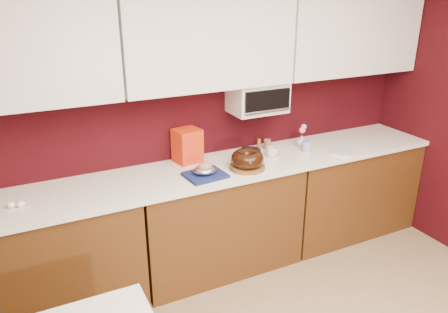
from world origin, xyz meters
TOP-DOWN VIEW (x-y plane):
  - wall_back at (0.00, 2.25)m, footprint 4.00×0.02m
  - base_cabinet_left at (-1.33, 1.94)m, footprint 1.31×0.58m
  - base_cabinet_center at (0.00, 1.94)m, footprint 1.31×0.58m
  - base_cabinet_right at (1.33, 1.94)m, footprint 1.31×0.58m
  - countertop at (0.00, 1.94)m, footprint 4.00×0.62m
  - upper_cabinet_left at (-1.33, 2.08)m, footprint 1.31×0.33m
  - upper_cabinet_center at (0.00, 2.08)m, footprint 1.31×0.33m
  - upper_cabinet_right at (1.33, 2.08)m, footprint 1.31×0.33m
  - toaster_oven at (0.45, 2.10)m, footprint 0.45×0.30m
  - toaster_oven_door at (0.45, 1.94)m, footprint 0.40×0.02m
  - toaster_oven_handle at (0.45, 1.93)m, footprint 0.42×0.02m
  - cake_base at (0.20, 1.81)m, footprint 0.36×0.36m
  - bundt_cake at (0.20, 1.81)m, footprint 0.33×0.33m
  - navy_towel at (-0.15, 1.81)m, footprint 0.31×0.27m
  - foil_ham_nest at (-0.15, 1.81)m, footprint 0.20×0.17m
  - roasted_ham at (-0.15, 1.81)m, footprint 0.13×0.11m
  - pandoro_box at (-0.16, 2.15)m, footprint 0.23×0.21m
  - dark_pan at (0.39, 2.09)m, footprint 0.22×0.22m
  - coffee_mug at (0.51, 1.94)m, footprint 0.12×0.12m
  - blue_jar at (0.84, 1.92)m, footprint 0.09×0.09m
  - flower_vase at (0.88, 2.04)m, footprint 0.09×0.09m
  - flower_pink at (0.88, 2.04)m, footprint 0.05×0.05m
  - flower_blue at (0.91, 2.06)m, footprint 0.05×0.05m
  - china_plate at (1.10, 1.76)m, footprint 0.24×0.24m
  - amber_bottle at (0.50, 2.14)m, footprint 0.04×0.04m
  - paper_cup at (0.57, 2.11)m, footprint 0.06×0.06m
  - egg_left at (-1.46, 1.91)m, footprint 0.06×0.05m
  - egg_right at (-1.41, 1.89)m, footprint 0.06×0.05m

SIDE VIEW (x-z plane):
  - base_cabinet_left at x=-1.33m, z-range 0.00..0.86m
  - base_cabinet_center at x=0.00m, z-range 0.00..0.86m
  - base_cabinet_right at x=1.33m, z-range 0.00..0.86m
  - countertop at x=0.00m, z-range 0.86..0.90m
  - china_plate at x=1.10m, z-range 0.90..0.91m
  - navy_towel at x=-0.15m, z-range 0.90..0.92m
  - cake_base at x=0.20m, z-range 0.90..0.93m
  - dark_pan at x=0.39m, z-range 0.90..0.93m
  - egg_left at x=-1.46m, z-range 0.90..0.94m
  - egg_right at x=-1.41m, z-range 0.90..0.94m
  - paper_cup at x=0.57m, z-range 0.90..0.99m
  - blue_jar at x=0.84m, z-range 0.90..0.99m
  - amber_bottle at x=0.50m, z-range 0.90..0.99m
  - coffee_mug at x=0.51m, z-range 0.90..1.00m
  - flower_vase at x=0.88m, z-range 0.90..1.01m
  - foil_ham_nest at x=-0.15m, z-range 0.92..0.99m
  - roasted_ham at x=-0.15m, z-range 0.95..1.01m
  - bundt_cake at x=0.20m, z-range 0.93..1.03m
  - pandoro_box at x=-0.16m, z-range 0.90..1.17m
  - flower_pink at x=0.88m, z-range 1.02..1.08m
  - flower_blue at x=0.91m, z-range 1.05..1.09m
  - wall_back at x=0.00m, z-range 0.00..2.50m
  - toaster_oven_handle at x=0.45m, z-range 1.29..1.31m
  - toaster_oven at x=0.45m, z-range 1.25..1.50m
  - toaster_oven_door at x=0.45m, z-range 1.28..1.47m
  - upper_cabinet_left at x=-1.33m, z-range 1.50..2.20m
  - upper_cabinet_center at x=0.00m, z-range 1.50..2.20m
  - upper_cabinet_right at x=1.33m, z-range 1.50..2.20m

